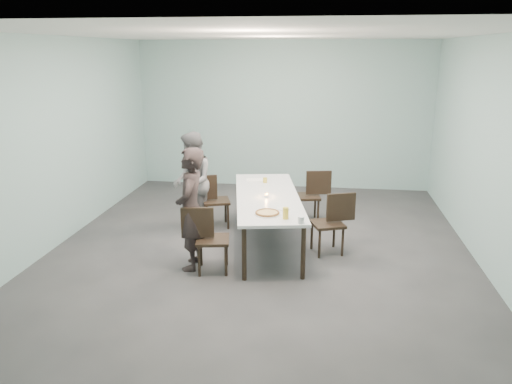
# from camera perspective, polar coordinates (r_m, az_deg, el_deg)

# --- Properties ---
(ground) EXTENTS (7.00, 7.00, 0.00)m
(ground) POSITION_cam_1_polar(r_m,az_deg,el_deg) (7.39, 0.58, -6.33)
(ground) COLOR #333335
(ground) RESTS_ON ground
(room_shell) EXTENTS (6.02, 7.02, 3.01)m
(room_shell) POSITION_cam_1_polar(r_m,az_deg,el_deg) (6.88, 0.63, 9.48)
(room_shell) COLOR #90B5B4
(room_shell) RESTS_ON ground
(table) EXTENTS (1.36, 2.72, 0.75)m
(table) POSITION_cam_1_polar(r_m,az_deg,el_deg) (7.30, 1.32, -0.82)
(table) COLOR white
(table) RESTS_ON ground
(chair_near_left) EXTENTS (0.64, 0.49, 0.87)m
(chair_near_left) POSITION_cam_1_polar(r_m,az_deg,el_deg) (6.48, -5.69, -4.89)
(chair_near_left) COLOR black
(chair_near_left) RESTS_ON ground
(chair_far_left) EXTENTS (0.65, 0.53, 0.87)m
(chair_far_left) POSITION_cam_1_polar(r_m,az_deg,el_deg) (8.11, -5.14, -0.59)
(chair_far_left) COLOR black
(chair_far_left) RESTS_ON ground
(chair_near_right) EXTENTS (0.65, 0.54, 0.87)m
(chair_near_right) POSITION_cam_1_polar(r_m,az_deg,el_deg) (7.13, 8.81, -3.05)
(chair_near_right) COLOR black
(chair_near_right) RESTS_ON ground
(chair_far_right) EXTENTS (0.64, 0.49, 0.87)m
(chair_far_right) POSITION_cam_1_polar(r_m,az_deg,el_deg) (8.40, 6.40, -0.04)
(chair_far_right) COLOR black
(chair_far_right) RESTS_ON ground
(diner_near) EXTENTS (0.42, 0.61, 1.62)m
(diner_near) POSITION_cam_1_polar(r_m,az_deg,el_deg) (6.53, -7.46, -1.95)
(diner_near) COLOR black
(diner_near) RESTS_ON ground
(diner_far) EXTENTS (0.82, 0.92, 1.57)m
(diner_far) POSITION_cam_1_polar(r_m,az_deg,el_deg) (8.01, -7.29, 1.24)
(diner_far) COLOR slate
(diner_far) RESTS_ON ground
(pizza) EXTENTS (0.34, 0.34, 0.04)m
(pizza) POSITION_cam_1_polar(r_m,az_deg,el_deg) (6.45, 1.31, -2.41)
(pizza) COLOR white
(pizza) RESTS_ON table
(side_plate) EXTENTS (0.18, 0.18, 0.01)m
(side_plate) POSITION_cam_1_polar(r_m,az_deg,el_deg) (6.68, 3.19, -1.90)
(side_plate) COLOR white
(side_plate) RESTS_ON table
(beer_glass) EXTENTS (0.08, 0.08, 0.15)m
(beer_glass) POSITION_cam_1_polar(r_m,az_deg,el_deg) (6.27, 3.41, -2.44)
(beer_glass) COLOR gold
(beer_glass) RESTS_ON table
(water_tumbler) EXTENTS (0.08, 0.08, 0.09)m
(water_tumbler) POSITION_cam_1_polar(r_m,az_deg,el_deg) (6.13, 5.16, -3.21)
(water_tumbler) COLOR silver
(water_tumbler) RESTS_ON table
(tealight) EXTENTS (0.06, 0.06, 0.05)m
(tealight) POSITION_cam_1_polar(r_m,az_deg,el_deg) (7.19, 1.17, -0.45)
(tealight) COLOR silver
(tealight) RESTS_ON table
(amber_tumbler) EXTENTS (0.07, 0.07, 0.08)m
(amber_tumbler) POSITION_cam_1_polar(r_m,az_deg,el_deg) (7.99, 1.04, 1.36)
(amber_tumbler) COLOR gold
(amber_tumbler) RESTS_ON table
(menu) EXTENTS (0.34, 0.27, 0.01)m
(menu) POSITION_cam_1_polar(r_m,az_deg,el_deg) (8.15, -0.06, 1.40)
(menu) COLOR silver
(menu) RESTS_ON table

